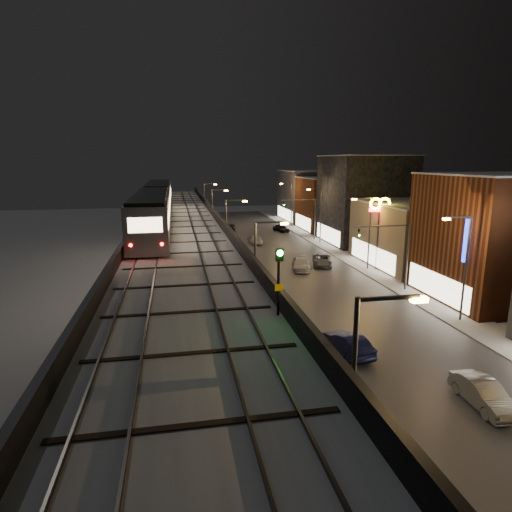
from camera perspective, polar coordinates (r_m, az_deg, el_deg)
ground at (r=22.82m, az=8.38°, el=-23.27°), size 220.00×220.00×0.00m
road_surface at (r=55.80m, az=4.00°, el=-1.21°), size 17.00×120.00×0.06m
sidewalk_right at (r=59.08m, az=13.42°, el=-0.71°), size 4.00×120.00×0.14m
under_viaduct_pavement at (r=54.04m, az=-9.99°, el=-1.83°), size 11.00×120.00×0.06m
elevated_viaduct at (r=49.82m, az=-10.17°, el=3.51°), size 9.00×100.00×6.30m
viaduct_trackbed at (r=49.83m, az=-10.22°, el=4.41°), size 8.40×100.00×0.32m
viaduct_parapet_streetside at (r=50.03m, az=-5.23°, el=5.12°), size 0.30×100.00×1.10m
viaduct_parapet_far at (r=49.95m, az=-15.24°, el=4.72°), size 0.30×100.00×1.10m
building_b at (r=47.21m, az=29.55°, el=2.13°), size 12.20×12.20×12.16m
building_c at (r=58.72m, az=20.61°, el=2.74°), size 12.20×15.20×8.16m
building_d at (r=72.37m, az=14.25°, el=7.27°), size 12.20×13.20×14.16m
building_e at (r=85.40m, az=10.22°, el=6.87°), size 12.20×12.20×10.16m
building_f at (r=98.51m, az=7.32°, el=8.00°), size 12.20×16.20×11.16m
streetlight_left_0 at (r=15.95m, az=13.63°, el=-18.25°), size 2.57×0.28×9.00m
streetlight_left_1 at (r=32.00m, az=0.37°, el=-2.03°), size 2.57×0.28×9.00m
streetlight_right_1 at (r=39.03m, az=25.92°, el=-0.64°), size 2.56×0.28×9.00m
streetlight_left_2 at (r=49.41m, az=-3.66°, el=3.16°), size 2.57×0.28×9.00m
streetlight_right_2 at (r=54.23m, az=14.66°, el=3.62°), size 2.56×0.28×9.00m
streetlight_left_3 at (r=67.13m, az=-5.59°, el=5.63°), size 2.57×0.28×9.00m
streetlight_right_3 at (r=70.76m, az=8.45°, el=5.91°), size 2.56×0.28×9.00m
streetlight_left_4 at (r=84.97m, az=-6.72°, el=7.06°), size 2.57×0.28×9.00m
streetlight_right_4 at (r=87.86m, az=4.59°, el=7.29°), size 2.56×0.28×9.00m
traffic_light_rig_a at (r=46.08m, az=18.35°, el=0.92°), size 6.10×0.34×7.00m
traffic_light_rig_b at (r=73.39m, az=7.00°, el=5.61°), size 6.10×0.34×7.00m
subway_train at (r=50.15m, az=-13.19°, el=6.78°), size 3.19×38.95×3.81m
rail_signal at (r=18.45m, az=3.10°, el=-1.67°), size 0.35×0.43×3.04m
car_taxi at (r=27.13m, az=6.53°, el=-15.08°), size 2.04×4.54×1.52m
car_near_white at (r=31.21m, az=12.09°, el=-11.43°), size 2.51×4.84×1.52m
car_mid_silver at (r=42.63m, az=1.30°, el=-4.74°), size 2.51×4.60×1.22m
car_mid_dark at (r=69.86m, az=-0.13°, el=2.19°), size 1.95×4.74×1.37m
car_far_white at (r=82.35m, az=-3.41°, el=3.81°), size 2.36×4.63×1.51m
car_onc_silver at (r=27.71m, az=28.05°, el=-16.01°), size 1.82×4.55×1.47m
car_onc_dark at (r=55.74m, az=8.81°, el=-0.64°), size 3.62×5.46×1.39m
car_onc_white at (r=53.29m, az=5.99°, el=-1.15°), size 2.89×5.18×1.42m
car_onc_red at (r=81.51m, az=3.37°, el=3.68°), size 2.89×4.45×1.41m
sign_mcdonalds at (r=54.23m, az=16.15°, el=5.57°), size 2.67×0.58×8.97m
sign_carwash at (r=41.02m, az=26.89°, el=0.95°), size 1.64×0.35×8.50m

